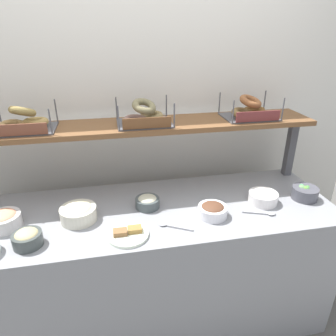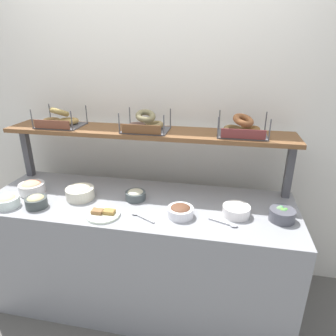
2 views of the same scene
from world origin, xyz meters
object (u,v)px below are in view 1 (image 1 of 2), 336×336
at_px(bowl_cream_cheese, 263,196).
at_px(serving_plate_white, 128,234).
at_px(bagel_basket_everything, 24,122).
at_px(bowl_potato_salad, 78,212).
at_px(bagel_basket_poppy, 144,116).
at_px(bowl_lox_spread, 3,220).
at_px(serving_spoon_by_edge, 171,226).
at_px(bowl_chocolate_spread, 213,210).
at_px(bagel_basket_cinnamon_raisin, 249,110).
at_px(serving_spoon_near_plate, 264,213).
at_px(bowl_hummus, 27,238).
at_px(bowl_tuna_salad, 147,202).
at_px(bowl_veggie_mix, 305,192).

xyz_separation_m(bowl_cream_cheese, serving_plate_white, (-0.81, -0.17, -0.03)).
height_order(bowl_cream_cheese, bagel_basket_everything, bagel_basket_everything).
relative_size(bowl_potato_salad, bagel_basket_everything, 0.60).
height_order(bagel_basket_everything, bagel_basket_poppy, bagel_basket_everything).
distance_m(bowl_lox_spread, serving_spoon_by_edge, 0.87).
distance_m(serving_spoon_by_edge, bagel_basket_everything, 0.97).
xyz_separation_m(bowl_chocolate_spread, bagel_basket_cinnamon_raisin, (0.35, 0.39, 0.44)).
relative_size(bowl_cream_cheese, serving_spoon_near_plate, 0.97).
bearing_deg(serving_spoon_near_plate, bowl_hummus, -178.79).
relative_size(serving_plate_white, serving_spoon_by_edge, 1.26).
relative_size(bowl_tuna_salad, bagel_basket_everything, 0.44).
relative_size(bowl_veggie_mix, bowl_hummus, 1.10).
relative_size(bowl_hummus, bagel_basket_cinnamon_raisin, 0.43).
bearing_deg(serving_plate_white, bowl_tuna_salad, 61.77).
distance_m(bowl_potato_salad, bowl_veggie_mix, 1.33).
bearing_deg(bagel_basket_everything, bowl_tuna_salad, -19.99).
height_order(bowl_potato_salad, bagel_basket_cinnamon_raisin, bagel_basket_cinnamon_raisin).
bearing_deg(bowl_chocolate_spread, bowl_potato_salad, 171.86).
bearing_deg(bagel_basket_poppy, bagel_basket_cinnamon_raisin, 0.83).
height_order(bowl_chocolate_spread, bagel_basket_cinnamon_raisin, bagel_basket_cinnamon_raisin).
height_order(bowl_veggie_mix, bowl_chocolate_spread, bowl_veggie_mix).
distance_m(serving_plate_white, serving_spoon_near_plate, 0.76).
relative_size(bowl_potato_salad, serving_spoon_by_edge, 1.17).
bearing_deg(bowl_cream_cheese, bowl_chocolate_spread, -166.95).
relative_size(bowl_veggie_mix, bagel_basket_poppy, 0.48).
height_order(bowl_cream_cheese, serving_plate_white, bowl_cream_cheese).
xyz_separation_m(bowl_hummus, bowl_cream_cheese, (1.28, 0.15, -0.00)).
distance_m(bowl_tuna_salad, bowl_chocolate_spread, 0.37).
distance_m(bowl_chocolate_spread, serving_spoon_by_edge, 0.25).
height_order(bowl_veggie_mix, bowl_lox_spread, bowl_lox_spread).
bearing_deg(bagel_basket_cinnamon_raisin, bowl_tuna_salad, -161.20).
bearing_deg(bagel_basket_cinnamon_raisin, bowl_cream_cheese, -91.16).
height_order(bowl_hummus, serving_spoon_by_edge, bowl_hummus).
xyz_separation_m(bowl_hummus, bagel_basket_everything, (-0.03, 0.46, 0.44)).
height_order(bowl_potato_salad, bowl_hummus, bowl_potato_salad).
distance_m(bowl_potato_salad, bowl_lox_spread, 0.38).
relative_size(bowl_potato_salad, bowl_chocolate_spread, 1.19).
bearing_deg(bagel_basket_cinnamon_raisin, bowl_chocolate_spread, -131.27).
relative_size(bagel_basket_poppy, bagel_basket_cinnamon_raisin, 0.98).
distance_m(bowl_hummus, bagel_basket_poppy, 0.89).
distance_m(bowl_tuna_salad, bowl_cream_cheese, 0.68).
relative_size(bowl_chocolate_spread, bowl_lox_spread, 0.91).
height_order(bowl_potato_salad, serving_plate_white, bowl_potato_salad).
xyz_separation_m(bowl_lox_spread, bagel_basket_cinnamon_raisin, (1.44, 0.28, 0.43)).
relative_size(bowl_lox_spread, bagel_basket_poppy, 0.56).
bearing_deg(bagel_basket_cinnamon_raisin, bagel_basket_poppy, -179.17).
bearing_deg(serving_plate_white, bagel_basket_everything, 136.29).
bearing_deg(bowl_cream_cheese, bowl_potato_salad, 178.69).
distance_m(bowl_tuna_salad, serving_spoon_by_edge, 0.24).
distance_m(serving_spoon_near_plate, bagel_basket_poppy, 0.88).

